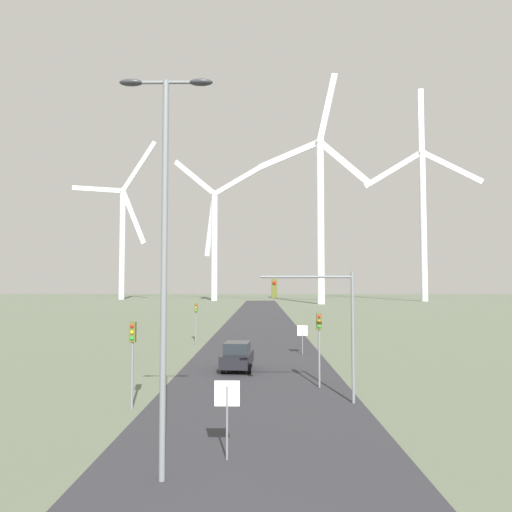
{
  "coord_description": "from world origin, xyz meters",
  "views": [
    {
      "loc": [
        0.25,
        -8.69,
        5.52
      ],
      "look_at": [
        0.0,
        14.37,
        6.87
      ],
      "focal_mm": 35.0,
      "sensor_mm": 36.0,
      "label": 1
    }
  ],
  "objects_px": {
    "traffic_light_post_near_left": "(132,345)",
    "wind_turbine_right": "(423,209)",
    "traffic_light_post_near_right": "(319,333)",
    "wind_turbine_left": "(214,231)",
    "stop_sign_near": "(227,404)",
    "stop_sign_far": "(302,334)",
    "streetlamp": "(164,231)",
    "wind_turbine_center": "(320,203)",
    "wind_turbine_far_left": "(122,230)",
    "car_approaching": "(237,356)",
    "traffic_light_mast_overhead": "(321,309)",
    "traffic_light_post_mid_left": "(196,313)"
  },
  "relations": [
    {
      "from": "stop_sign_far",
      "to": "traffic_light_post_mid_left",
      "type": "bearing_deg",
      "value": 138.85
    },
    {
      "from": "stop_sign_near",
      "to": "wind_turbine_far_left",
      "type": "xyz_separation_m",
      "value": [
        -52.79,
        175.51,
        25.12
      ]
    },
    {
      "from": "traffic_light_post_near_right",
      "to": "car_approaching",
      "type": "xyz_separation_m",
      "value": [
        -4.71,
        5.38,
        -2.02
      ]
    },
    {
      "from": "traffic_light_mast_overhead",
      "to": "car_approaching",
      "type": "distance_m",
      "value": 10.54
    },
    {
      "from": "traffic_light_mast_overhead",
      "to": "wind_turbine_right",
      "type": "distance_m",
      "value": 158.46
    },
    {
      "from": "car_approaching",
      "to": "streetlamp",
      "type": "bearing_deg",
      "value": -93.88
    },
    {
      "from": "stop_sign_near",
      "to": "traffic_light_post_mid_left",
      "type": "relative_size",
      "value": 0.66
    },
    {
      "from": "stop_sign_near",
      "to": "wind_turbine_far_left",
      "type": "bearing_deg",
      "value": 106.74
    },
    {
      "from": "stop_sign_far",
      "to": "car_approaching",
      "type": "bearing_deg",
      "value": -123.37
    },
    {
      "from": "stop_sign_near",
      "to": "stop_sign_far",
      "type": "bearing_deg",
      "value": 79.66
    },
    {
      "from": "wind_turbine_left",
      "to": "wind_turbine_right",
      "type": "bearing_deg",
      "value": -5.15
    },
    {
      "from": "streetlamp",
      "to": "traffic_light_post_near_left",
      "type": "distance_m",
      "value": 9.64
    },
    {
      "from": "stop_sign_near",
      "to": "wind_turbine_right",
      "type": "xyz_separation_m",
      "value": [
        56.68,
        154.51,
        30.02
      ]
    },
    {
      "from": "traffic_light_mast_overhead",
      "to": "wind_turbine_far_left",
      "type": "relative_size",
      "value": 0.1
    },
    {
      "from": "stop_sign_near",
      "to": "stop_sign_far",
      "type": "height_order",
      "value": "stop_sign_near"
    },
    {
      "from": "wind_turbine_far_left",
      "to": "wind_turbine_right",
      "type": "bearing_deg",
      "value": -10.86
    },
    {
      "from": "traffic_light_post_near_left",
      "to": "traffic_light_post_near_right",
      "type": "xyz_separation_m",
      "value": [
        8.93,
        4.75,
        0.1
      ]
    },
    {
      "from": "car_approaching",
      "to": "wind_turbine_left",
      "type": "xyz_separation_m",
      "value": [
        -15.21,
        144.48,
        23.77
      ]
    },
    {
      "from": "car_approaching",
      "to": "wind_turbine_right",
      "type": "xyz_separation_m",
      "value": [
        57.16,
        137.95,
        30.84
      ]
    },
    {
      "from": "streetlamp",
      "to": "stop_sign_far",
      "type": "height_order",
      "value": "streetlamp"
    },
    {
      "from": "streetlamp",
      "to": "traffic_light_post_near_right",
      "type": "relative_size",
      "value": 2.9
    },
    {
      "from": "traffic_light_post_near_left",
      "to": "wind_turbine_center",
      "type": "relative_size",
      "value": 0.06
    },
    {
      "from": "wind_turbine_far_left",
      "to": "wind_turbine_left",
      "type": "distance_m",
      "value": 39.88
    },
    {
      "from": "car_approaching",
      "to": "wind_turbine_left",
      "type": "height_order",
      "value": "wind_turbine_left"
    },
    {
      "from": "wind_turbine_far_left",
      "to": "car_approaching",
      "type": "bearing_deg",
      "value": -71.78
    },
    {
      "from": "wind_turbine_far_left",
      "to": "wind_turbine_center",
      "type": "xyz_separation_m",
      "value": [
        71.2,
        -46.28,
        2.67
      ]
    },
    {
      "from": "stop_sign_far",
      "to": "traffic_light_post_near_right",
      "type": "height_order",
      "value": "traffic_light_post_near_right"
    },
    {
      "from": "stop_sign_near",
      "to": "car_approaching",
      "type": "distance_m",
      "value": 16.58
    },
    {
      "from": "wind_turbine_left",
      "to": "traffic_light_post_near_left",
      "type": "bearing_deg",
      "value": -85.93
    },
    {
      "from": "traffic_light_post_near_left",
      "to": "traffic_light_post_near_right",
      "type": "height_order",
      "value": "traffic_light_post_near_right"
    },
    {
      "from": "wind_turbine_center",
      "to": "wind_turbine_left",
      "type": "bearing_deg",
      "value": 137.0
    },
    {
      "from": "traffic_light_post_near_right",
      "to": "wind_turbine_left",
      "type": "bearing_deg",
      "value": 97.57
    },
    {
      "from": "wind_turbine_right",
      "to": "wind_turbine_far_left",
      "type": "bearing_deg",
      "value": 169.14
    },
    {
      "from": "stop_sign_near",
      "to": "wind_turbine_left",
      "type": "height_order",
      "value": "wind_turbine_left"
    },
    {
      "from": "stop_sign_far",
      "to": "traffic_light_mast_overhead",
      "type": "height_order",
      "value": "traffic_light_mast_overhead"
    },
    {
      "from": "car_approaching",
      "to": "wind_turbine_right",
      "type": "height_order",
      "value": "wind_turbine_right"
    },
    {
      "from": "streetlamp",
      "to": "traffic_light_post_mid_left",
      "type": "xyz_separation_m",
      "value": [
        -3.53,
        34.02,
        -4.31
      ]
    },
    {
      "from": "streetlamp",
      "to": "traffic_light_mast_overhead",
      "type": "height_order",
      "value": "streetlamp"
    },
    {
      "from": "streetlamp",
      "to": "wind_turbine_far_left",
      "type": "height_order",
      "value": "wind_turbine_far_left"
    },
    {
      "from": "streetlamp",
      "to": "stop_sign_near",
      "type": "xyz_separation_m",
      "value": [
        1.72,
        1.71,
        -5.35
      ]
    },
    {
      "from": "traffic_light_post_near_left",
      "to": "traffic_light_mast_overhead",
      "type": "height_order",
      "value": "traffic_light_mast_overhead"
    },
    {
      "from": "traffic_light_post_near_right",
      "to": "traffic_light_mast_overhead",
      "type": "bearing_deg",
      "value": -95.08
    },
    {
      "from": "traffic_light_post_near_left",
      "to": "traffic_light_post_mid_left",
      "type": "distance_m",
      "value": 25.9
    },
    {
      "from": "stop_sign_near",
      "to": "car_approaching",
      "type": "bearing_deg",
      "value": 91.67
    },
    {
      "from": "traffic_light_post_near_right",
      "to": "traffic_light_post_near_left",
      "type": "bearing_deg",
      "value": -151.96
    },
    {
      "from": "traffic_light_post_near_left",
      "to": "wind_turbine_right",
      "type": "xyz_separation_m",
      "value": [
        61.38,
        148.09,
        28.92
      ]
    },
    {
      "from": "car_approaching",
      "to": "stop_sign_far",
      "type": "bearing_deg",
      "value": 56.63
    },
    {
      "from": "traffic_light_post_near_right",
      "to": "traffic_light_mast_overhead",
      "type": "xyz_separation_m",
      "value": [
        -0.32,
        -3.55,
        1.45
      ]
    },
    {
      "from": "traffic_light_post_near_left",
      "to": "wind_turbine_center",
      "type": "xyz_separation_m",
      "value": [
        23.11,
        122.81,
        26.69
      ]
    },
    {
      "from": "traffic_light_mast_overhead",
      "to": "wind_turbine_right",
      "type": "relative_size",
      "value": 0.08
    }
  ]
}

